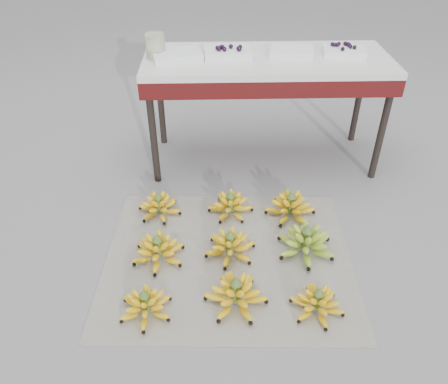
{
  "coord_description": "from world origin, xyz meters",
  "views": [
    {
      "loc": [
        -0.18,
        -1.56,
        1.6
      ],
      "look_at": [
        -0.12,
        0.29,
        0.24
      ],
      "focal_mm": 35.0,
      "sensor_mm": 36.0,
      "label": 1
    }
  ],
  "objects_px": {
    "bunch_mid_left": "(158,250)",
    "newspaper_mat": "(228,257)",
    "tray_right": "(292,52)",
    "vendor_table": "(267,70)",
    "tray_far_right": "(344,51)",
    "bunch_front_left": "(146,305)",
    "bunch_mid_right": "(306,242)",
    "bunch_front_center": "(236,294)",
    "bunch_back_center": "(231,205)",
    "tray_left": "(228,52)",
    "glass_jar": "(155,46)",
    "tray_far_left": "(177,55)",
    "bunch_front_right": "(317,303)",
    "bunch_back_left": "(159,206)",
    "bunch_mid_center": "(230,246)",
    "bunch_back_right": "(290,207)"
  },
  "relations": [
    {
      "from": "tray_far_left",
      "to": "glass_jar",
      "type": "xyz_separation_m",
      "value": [
        -0.12,
        0.02,
        0.05
      ]
    },
    {
      "from": "newspaper_mat",
      "to": "tray_far_left",
      "type": "distance_m",
      "value": 1.22
    },
    {
      "from": "tray_far_right",
      "to": "glass_jar",
      "type": "relative_size",
      "value": 1.92
    },
    {
      "from": "newspaper_mat",
      "to": "vendor_table",
      "type": "bearing_deg",
      "value": 74.52
    },
    {
      "from": "bunch_back_left",
      "to": "bunch_back_right",
      "type": "relative_size",
      "value": 0.84
    },
    {
      "from": "bunch_mid_right",
      "to": "bunch_back_right",
      "type": "height_order",
      "value": "bunch_mid_right"
    },
    {
      "from": "newspaper_mat",
      "to": "tray_far_right",
      "type": "relative_size",
      "value": 4.62
    },
    {
      "from": "bunch_mid_center",
      "to": "tray_left",
      "type": "bearing_deg",
      "value": 78.7
    },
    {
      "from": "bunch_front_left",
      "to": "bunch_mid_center",
      "type": "distance_m",
      "value": 0.53
    },
    {
      "from": "tray_right",
      "to": "vendor_table",
      "type": "bearing_deg",
      "value": -172.53
    },
    {
      "from": "newspaper_mat",
      "to": "vendor_table",
      "type": "relative_size",
      "value": 0.84
    },
    {
      "from": "tray_far_left",
      "to": "bunch_front_center",
      "type": "bearing_deg",
      "value": -76.59
    },
    {
      "from": "bunch_front_left",
      "to": "bunch_mid_right",
      "type": "bearing_deg",
      "value": 9.21
    },
    {
      "from": "bunch_front_right",
      "to": "bunch_mid_right",
      "type": "bearing_deg",
      "value": 64.74
    },
    {
      "from": "bunch_front_center",
      "to": "bunch_back_left",
      "type": "bearing_deg",
      "value": 138.45
    },
    {
      "from": "bunch_front_center",
      "to": "bunch_front_right",
      "type": "xyz_separation_m",
      "value": [
        0.36,
        -0.05,
        -0.01
      ]
    },
    {
      "from": "bunch_back_center",
      "to": "vendor_table",
      "type": "height_order",
      "value": "vendor_table"
    },
    {
      "from": "bunch_front_left",
      "to": "tray_far_right",
      "type": "relative_size",
      "value": 1.1
    },
    {
      "from": "bunch_mid_right",
      "to": "vendor_table",
      "type": "distance_m",
      "value": 1.1
    },
    {
      "from": "newspaper_mat",
      "to": "bunch_mid_right",
      "type": "bearing_deg",
      "value": 4.31
    },
    {
      "from": "newspaper_mat",
      "to": "bunch_back_left",
      "type": "xyz_separation_m",
      "value": [
        -0.38,
        0.37,
        0.05
      ]
    },
    {
      "from": "bunch_front_right",
      "to": "bunch_mid_right",
      "type": "distance_m",
      "value": 0.38
    },
    {
      "from": "vendor_table",
      "to": "tray_far_left",
      "type": "height_order",
      "value": "tray_far_left"
    },
    {
      "from": "bunch_mid_right",
      "to": "tray_far_right",
      "type": "bearing_deg",
      "value": 58.13
    },
    {
      "from": "bunch_front_left",
      "to": "tray_left",
      "type": "bearing_deg",
      "value": 56.68
    },
    {
      "from": "bunch_front_right",
      "to": "tray_far_left",
      "type": "bearing_deg",
      "value": 94.18
    },
    {
      "from": "bunch_mid_left",
      "to": "tray_right",
      "type": "relative_size",
      "value": 1.15
    },
    {
      "from": "bunch_front_right",
      "to": "bunch_mid_center",
      "type": "distance_m",
      "value": 0.53
    },
    {
      "from": "newspaper_mat",
      "to": "bunch_back_center",
      "type": "xyz_separation_m",
      "value": [
        0.03,
        0.36,
        0.06
      ]
    },
    {
      "from": "bunch_mid_left",
      "to": "newspaper_mat",
      "type": "bearing_deg",
      "value": -15.83
    },
    {
      "from": "bunch_front_right",
      "to": "bunch_back_right",
      "type": "xyz_separation_m",
      "value": [
        -0.02,
        0.68,
        0.01
      ]
    },
    {
      "from": "bunch_back_left",
      "to": "tray_right",
      "type": "distance_m",
      "value": 1.21
    },
    {
      "from": "bunch_front_center",
      "to": "bunch_back_center",
      "type": "height_order",
      "value": "bunch_front_center"
    },
    {
      "from": "tray_right",
      "to": "glass_jar",
      "type": "bearing_deg",
      "value": -178.62
    },
    {
      "from": "tray_left",
      "to": "bunch_mid_center",
      "type": "bearing_deg",
      "value": -91.11
    },
    {
      "from": "bunch_front_right",
      "to": "tray_left",
      "type": "height_order",
      "value": "tray_left"
    },
    {
      "from": "bunch_front_left",
      "to": "tray_far_right",
      "type": "xyz_separation_m",
      "value": [
        1.11,
        1.32,
        0.68
      ]
    },
    {
      "from": "vendor_table",
      "to": "tray_far_right",
      "type": "height_order",
      "value": "tray_far_right"
    },
    {
      "from": "bunch_mid_left",
      "to": "tray_left",
      "type": "relative_size",
      "value": 1.16
    },
    {
      "from": "newspaper_mat",
      "to": "bunch_front_right",
      "type": "bearing_deg",
      "value": -42.31
    },
    {
      "from": "bunch_mid_center",
      "to": "bunch_mid_right",
      "type": "xyz_separation_m",
      "value": [
        0.39,
        0.0,
        0.01
      ]
    },
    {
      "from": "bunch_front_right",
      "to": "vendor_table",
      "type": "xyz_separation_m",
      "value": [
        -0.12,
        1.31,
        0.57
      ]
    },
    {
      "from": "newspaper_mat",
      "to": "bunch_back_left",
      "type": "relative_size",
      "value": 4.07
    },
    {
      "from": "newspaper_mat",
      "to": "bunch_front_left",
      "type": "height_order",
      "value": "bunch_front_left"
    },
    {
      "from": "bunch_front_center",
      "to": "glass_jar",
      "type": "height_order",
      "value": "glass_jar"
    },
    {
      "from": "bunch_back_left",
      "to": "tray_far_left",
      "type": "height_order",
      "value": "tray_far_left"
    },
    {
      "from": "bunch_front_left",
      "to": "bunch_front_center",
      "type": "bearing_deg",
      "value": -10.39
    },
    {
      "from": "tray_left",
      "to": "tray_far_right",
      "type": "relative_size",
      "value": 1.06
    },
    {
      "from": "bunch_mid_center",
      "to": "bunch_mid_right",
      "type": "relative_size",
      "value": 0.85
    },
    {
      "from": "bunch_mid_left",
      "to": "bunch_back_right",
      "type": "bearing_deg",
      "value": 9.1
    }
  ]
}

